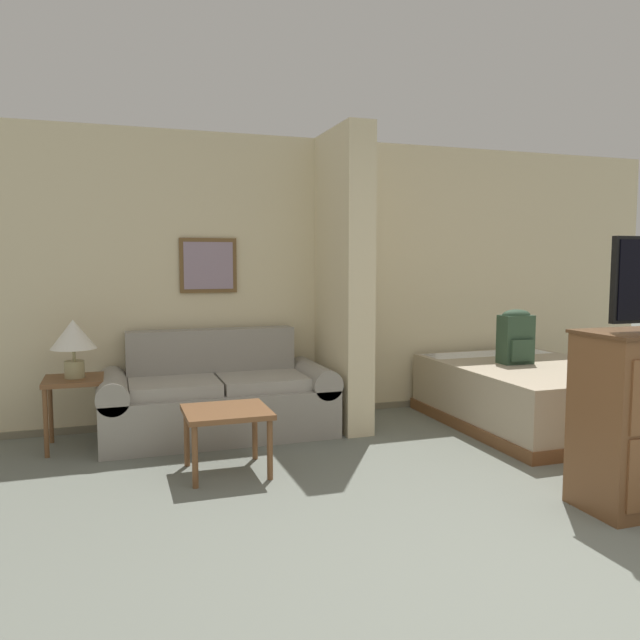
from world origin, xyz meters
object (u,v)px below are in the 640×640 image
coffee_table (227,418)px  couch (218,398)px  table_lamp (73,338)px  bed (532,394)px  backpack (516,336)px

coffee_table → couch: bearing=84.4°
couch → table_lamp: size_ratio=4.22×
couch → table_lamp: table_lamp is taller
table_lamp → bed: bearing=-8.3°
bed → backpack: size_ratio=3.92×
bed → table_lamp: bearing=171.7°
couch → bed: bearing=-12.0°
table_lamp → couch: bearing=1.0°
couch → coffee_table: bearing=-95.6°
couch → backpack: 2.70m
backpack → coffee_table: bearing=-169.5°
coffee_table → table_lamp: bearing=136.8°
coffee_table → table_lamp: 1.48m
couch → bed: 2.78m
couch → table_lamp: 1.25m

